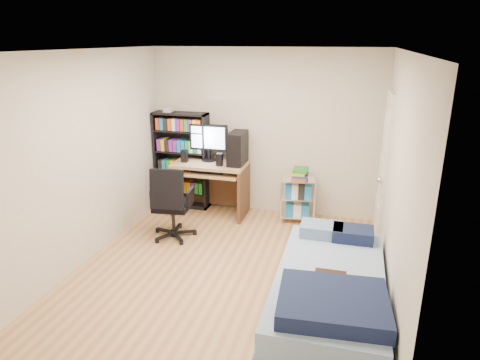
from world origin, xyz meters
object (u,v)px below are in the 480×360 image
(bed, at_px, (329,293))
(computer_desk, at_px, (218,167))
(media_shelf, at_px, (182,159))
(office_chair, at_px, (172,216))

(bed, bearing_deg, computer_desk, 129.45)
(computer_desk, height_order, bed, computer_desk)
(media_shelf, xyz_separation_m, bed, (2.50, -2.41, -0.52))
(bed, bearing_deg, media_shelf, 136.13)
(media_shelf, relative_size, bed, 0.76)
(media_shelf, height_order, computer_desk, media_shelf)
(computer_desk, xyz_separation_m, office_chair, (-0.34, -1.01, -0.42))
(media_shelf, xyz_separation_m, office_chair, (0.32, -1.17, -0.46))
(media_shelf, relative_size, office_chair, 1.55)
(computer_desk, distance_m, bed, 2.95)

